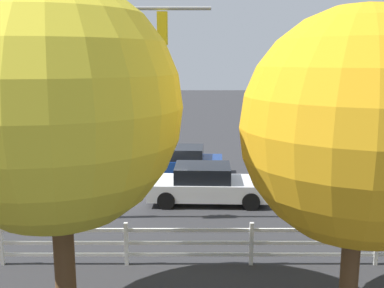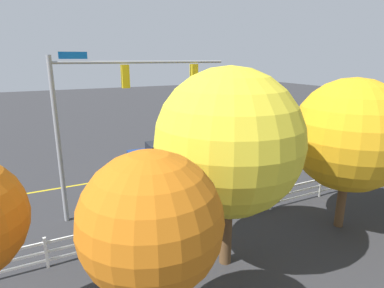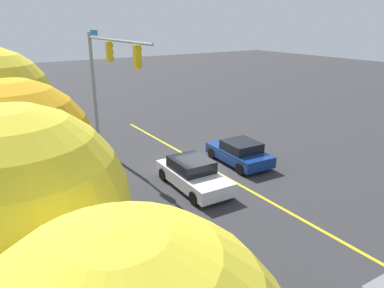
% 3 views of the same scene
% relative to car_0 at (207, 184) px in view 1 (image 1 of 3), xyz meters
% --- Properties ---
extents(ground_plane, '(120.00, 120.00, 0.00)m').
position_rel_car_0_xyz_m(ground_plane, '(2.02, -2.06, -0.68)').
color(ground_plane, '#2D2D30').
extents(lane_center_stripe, '(28.00, 0.16, 0.01)m').
position_rel_car_0_xyz_m(lane_center_stripe, '(-1.98, -2.06, -0.68)').
color(lane_center_stripe, gold).
rests_on(lane_center_stripe, ground_plane).
extents(signal_assembly, '(7.94, 0.37, 7.24)m').
position_rel_car_0_xyz_m(signal_assembly, '(5.50, 1.96, 4.43)').
color(signal_assembly, gray).
rests_on(signal_assembly, ground_plane).
extents(car_0, '(4.51, 2.11, 1.42)m').
position_rel_car_0_xyz_m(car_0, '(0.00, 0.00, 0.00)').
color(car_0, silver).
rests_on(car_0, ground_plane).
extents(car_2, '(4.14, 2.23, 1.34)m').
position_rel_car_0_xyz_m(car_2, '(1.14, -3.91, -0.03)').
color(car_2, navy).
rests_on(car_2, ground_plane).
extents(white_rail_fence, '(26.10, 0.10, 1.15)m').
position_rel_car_0_xyz_m(white_rail_fence, '(-0.98, 5.19, -0.08)').
color(white_rail_fence, white).
rests_on(white_rail_fence, ground_plane).
extents(tree_0, '(4.80, 4.80, 6.79)m').
position_rel_car_0_xyz_m(tree_0, '(3.13, 7.67, 3.70)').
color(tree_0, brown).
rests_on(tree_0, ground_plane).
extents(tree_3, '(4.56, 4.56, 6.30)m').
position_rel_car_0_xyz_m(tree_3, '(-2.61, 7.72, 3.33)').
color(tree_3, brown).
rests_on(tree_3, ground_plane).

